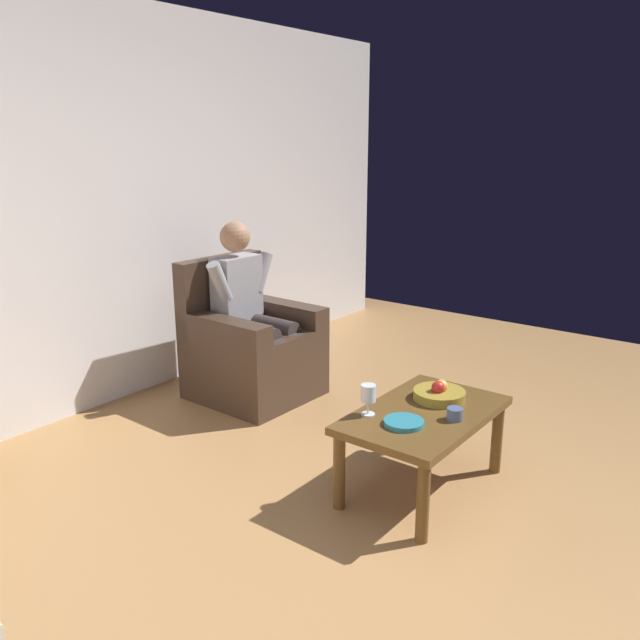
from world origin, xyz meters
name	(u,v)px	position (x,y,z in m)	size (l,w,h in m)	color
ground_plane	(488,551)	(0.00, 0.00, 0.00)	(7.33, 7.33, 0.00)	#A67848
wall_back	(85,211)	(0.00, -2.82, 1.32)	(6.51, 0.06, 2.64)	silver
armchair	(250,349)	(-0.74, -2.11, 0.33)	(0.75, 0.78, 0.96)	#3E2C21
person_seated	(251,306)	(-0.74, -2.09, 0.65)	(0.60, 0.61, 1.22)	#97979D
coffee_table	(423,423)	(-0.30, -0.50, 0.37)	(0.92, 0.57, 0.44)	brown
wine_glass_near	(368,395)	(-0.09, -0.71, 0.54)	(0.07, 0.07, 0.16)	silver
fruit_bowl	(439,394)	(-0.49, -0.52, 0.47)	(0.27, 0.27, 0.11)	olive
decorative_dish	(404,423)	(-0.10, -0.50, 0.45)	(0.20, 0.20, 0.02)	teal
candle_jar	(455,414)	(-0.30, -0.33, 0.47)	(0.08, 0.08, 0.06)	#495C82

